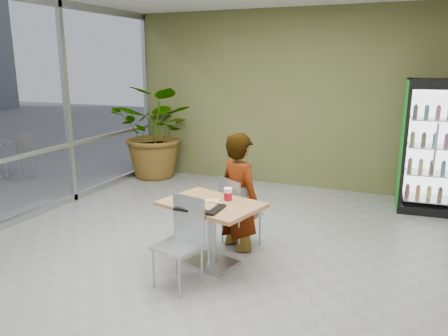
{
  "coord_description": "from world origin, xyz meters",
  "views": [
    {
      "loc": [
        2.06,
        -4.33,
        2.27
      ],
      "look_at": [
        0.04,
        0.46,
        1.0
      ],
      "focal_mm": 35.0,
      "sensor_mm": 36.0,
      "label": 1
    }
  ],
  "objects": [
    {
      "name": "pizza_plate",
      "position": [
        0.16,
        -0.14,
        0.77
      ],
      "size": [
        0.33,
        0.28,
        0.03
      ],
      "color": "white",
      "rests_on": "dining_table"
    },
    {
      "name": "ground",
      "position": [
        0.0,
        0.0,
        0.0
      ],
      "size": [
        7.0,
        7.0,
        0.0
      ],
      "primitive_type": "plane",
      "color": "gray",
      "rests_on": "ground"
    },
    {
      "name": "room_envelope",
      "position": [
        0.0,
        0.0,
        1.6
      ],
      "size": [
        6.0,
        7.0,
        3.2
      ],
      "primitive_type": null,
      "color": "beige",
      "rests_on": "ground"
    },
    {
      "name": "chair_near",
      "position": [
        0.04,
        -0.62,
        0.54
      ],
      "size": [
        0.49,
        0.5,
        0.93
      ],
      "rotation": [
        0.0,
        0.0,
        -0.22
      ],
      "color": "#A5A7A9",
      "rests_on": "ground"
    },
    {
      "name": "beverage_fridge",
      "position": [
        2.47,
        2.92,
        1.01
      ],
      "size": [
        0.97,
        0.77,
        2.03
      ],
      "rotation": [
        0.0,
        0.0,
        0.07
      ],
      "color": "black",
      "rests_on": "ground"
    },
    {
      "name": "storefront_frame",
      "position": [
        -3.0,
        0.0,
        1.6
      ],
      "size": [
        0.1,
        7.0,
        3.2
      ],
      "primitive_type": null,
      "color": "#A5A7A9",
      "rests_on": "ground"
    },
    {
      "name": "dining_table",
      "position": [
        0.14,
        -0.14,
        0.54
      ],
      "size": [
        1.22,
        0.99,
        0.75
      ],
      "rotation": [
        0.0,
        0.0,
        -0.26
      ],
      "color": "#B3754C",
      "rests_on": "ground"
    },
    {
      "name": "seated_woman",
      "position": [
        0.25,
        0.47,
        0.58
      ],
      "size": [
        0.77,
        0.69,
        1.75
      ],
      "primitive_type": "imported",
      "rotation": [
        0.0,
        0.0,
        2.61
      ],
      "color": "black",
      "rests_on": "ground"
    },
    {
      "name": "potted_plant",
      "position": [
        -2.49,
        3.05,
        0.92
      ],
      "size": [
        1.69,
        1.48,
        1.83
      ],
      "primitive_type": "imported",
      "rotation": [
        0.0,
        0.0,
        0.03
      ],
      "color": "#3B6D2B",
      "rests_on": "ground"
    },
    {
      "name": "soda_cup",
      "position": [
        0.31,
        -0.07,
        0.83
      ],
      "size": [
        0.1,
        0.1,
        0.17
      ],
      "color": "white",
      "rests_on": "dining_table"
    },
    {
      "name": "cafeteria_tray",
      "position": [
        0.12,
        -0.37,
        0.76
      ],
      "size": [
        0.47,
        0.34,
        0.03
      ],
      "primitive_type": "cube",
      "rotation": [
        0.0,
        0.0,
        -0.01
      ],
      "color": "black",
      "rests_on": "dining_table"
    },
    {
      "name": "chair_far",
      "position": [
        0.2,
        0.44,
        0.52
      ],
      "size": [
        0.54,
        0.54,
        0.89
      ],
      "rotation": [
        0.0,
        0.0,
        2.61
      ],
      "color": "#A5A7A9",
      "rests_on": "ground"
    },
    {
      "name": "napkin_stack",
      "position": [
        -0.14,
        -0.27,
        0.76
      ],
      "size": [
        0.17,
        0.17,
        0.02
      ],
      "primitive_type": "cube",
      "rotation": [
        0.0,
        0.0,
        0.3
      ],
      "color": "white",
      "rests_on": "dining_table"
    }
  ]
}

